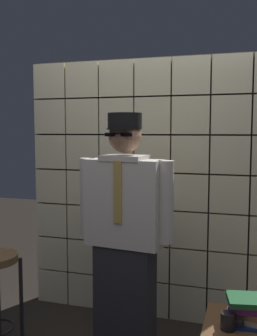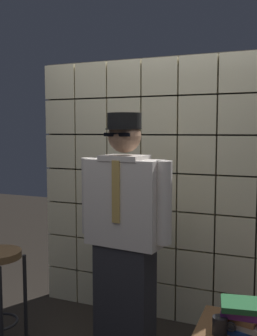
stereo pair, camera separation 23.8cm
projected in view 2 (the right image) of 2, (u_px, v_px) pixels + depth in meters
name	position (u px, v px, depth m)	size (l,w,h in m)	color
glass_block_wall	(160.00, 191.00, 3.31)	(2.23, 0.10, 2.23)	beige
standing_person	(125.00, 234.00, 2.67)	(0.69, 0.31, 1.72)	#28282D
book_stack	(242.00, 315.00, 2.13)	(0.28, 0.23, 0.16)	navy
coffee_mug	(220.00, 326.00, 2.09)	(0.13, 0.08, 0.09)	black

